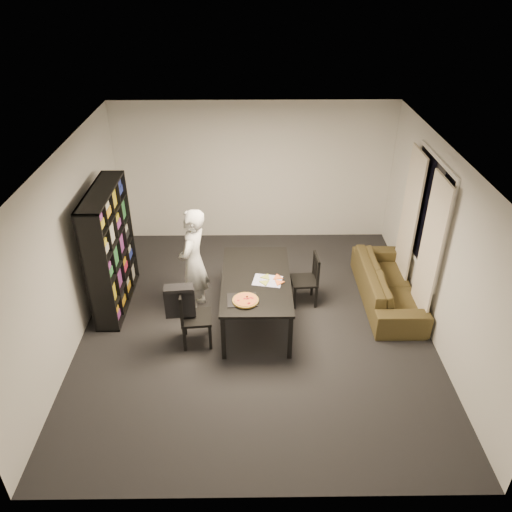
{
  "coord_description": "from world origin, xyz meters",
  "views": [
    {
      "loc": [
        -0.07,
        -5.79,
        4.7
      ],
      "look_at": [
        0.0,
        0.23,
        1.05
      ],
      "focal_mm": 35.0,
      "sensor_mm": 36.0,
      "label": 1
    }
  ],
  "objects_px": {
    "bookshelf": "(110,250)",
    "chair_left": "(190,313)",
    "sofa": "(388,285)",
    "dining_table": "(256,282)",
    "person": "(193,262)",
    "pepperoni_pizza": "(245,300)",
    "baking_tray": "(242,300)",
    "chair_right": "(309,276)"
  },
  "relations": [
    {
      "from": "chair_right",
      "to": "person",
      "type": "bearing_deg",
      "value": -89.33
    },
    {
      "from": "bookshelf",
      "to": "sofa",
      "type": "xyz_separation_m",
      "value": [
        4.22,
        -0.0,
        -0.66
      ]
    },
    {
      "from": "dining_table",
      "to": "person",
      "type": "distance_m",
      "value": 0.97
    },
    {
      "from": "bookshelf",
      "to": "dining_table",
      "type": "xyz_separation_m",
      "value": [
        2.16,
        -0.47,
        -0.28
      ]
    },
    {
      "from": "dining_table",
      "to": "chair_left",
      "type": "height_order",
      "value": "chair_left"
    },
    {
      "from": "chair_left",
      "to": "chair_right",
      "type": "relative_size",
      "value": 1.06
    },
    {
      "from": "bookshelf",
      "to": "chair_left",
      "type": "distance_m",
      "value": 1.64
    },
    {
      "from": "chair_left",
      "to": "chair_right",
      "type": "distance_m",
      "value": 1.97
    },
    {
      "from": "person",
      "to": "sofa",
      "type": "bearing_deg",
      "value": 109.26
    },
    {
      "from": "baking_tray",
      "to": "sofa",
      "type": "relative_size",
      "value": 0.2
    },
    {
      "from": "chair_left",
      "to": "sofa",
      "type": "height_order",
      "value": "chair_left"
    },
    {
      "from": "bookshelf",
      "to": "chair_left",
      "type": "relative_size",
      "value": 2.15
    },
    {
      "from": "dining_table",
      "to": "person",
      "type": "xyz_separation_m",
      "value": [
        -0.91,
        0.28,
        0.17
      ]
    },
    {
      "from": "person",
      "to": "chair_left",
      "type": "bearing_deg",
      "value": 15.87
    },
    {
      "from": "person",
      "to": "sofa",
      "type": "relative_size",
      "value": 0.84
    },
    {
      "from": "dining_table",
      "to": "chair_left",
      "type": "relative_size",
      "value": 2.0
    },
    {
      "from": "bookshelf",
      "to": "chair_right",
      "type": "xyz_separation_m",
      "value": [
        2.98,
        -0.03,
        -0.48
      ]
    },
    {
      "from": "dining_table",
      "to": "pepperoni_pizza",
      "type": "relative_size",
      "value": 5.05
    },
    {
      "from": "chair_right",
      "to": "chair_left",
      "type": "bearing_deg",
      "value": -66.23
    },
    {
      "from": "sofa",
      "to": "baking_tray",
      "type": "bearing_deg",
      "value": 113.66
    },
    {
      "from": "dining_table",
      "to": "chair_left",
      "type": "bearing_deg",
      "value": -151.38
    },
    {
      "from": "bookshelf",
      "to": "sofa",
      "type": "bearing_deg",
      "value": -0.06
    },
    {
      "from": "person",
      "to": "dining_table",
      "type": "bearing_deg",
      "value": 88.64
    },
    {
      "from": "person",
      "to": "baking_tray",
      "type": "bearing_deg",
      "value": 57.6
    },
    {
      "from": "chair_right",
      "to": "person",
      "type": "xyz_separation_m",
      "value": [
        -1.74,
        -0.16,
        0.37
      ]
    },
    {
      "from": "pepperoni_pizza",
      "to": "sofa",
      "type": "relative_size",
      "value": 0.18
    },
    {
      "from": "bookshelf",
      "to": "pepperoni_pizza",
      "type": "distance_m",
      "value": 2.27
    },
    {
      "from": "baking_tray",
      "to": "pepperoni_pizza",
      "type": "distance_m",
      "value": 0.06
    },
    {
      "from": "pepperoni_pizza",
      "to": "chair_right",
      "type": "bearing_deg",
      "value": 45.82
    },
    {
      "from": "chair_right",
      "to": "sofa",
      "type": "relative_size",
      "value": 0.42
    },
    {
      "from": "chair_left",
      "to": "sofa",
      "type": "distance_m",
      "value": 3.14
    },
    {
      "from": "sofa",
      "to": "pepperoni_pizza",
      "type": "bearing_deg",
      "value": 114.89
    },
    {
      "from": "baking_tray",
      "to": "sofa",
      "type": "height_order",
      "value": "baking_tray"
    },
    {
      "from": "dining_table",
      "to": "chair_left",
      "type": "xyz_separation_m",
      "value": [
        -0.91,
        -0.5,
        -0.17
      ]
    },
    {
      "from": "dining_table",
      "to": "baking_tray",
      "type": "bearing_deg",
      "value": -110.39
    },
    {
      "from": "bookshelf",
      "to": "chair_right",
      "type": "distance_m",
      "value": 3.02
    },
    {
      "from": "baking_tray",
      "to": "pepperoni_pizza",
      "type": "height_order",
      "value": "pepperoni_pizza"
    },
    {
      "from": "bookshelf",
      "to": "baking_tray",
      "type": "xyz_separation_m",
      "value": [
        1.96,
        -0.99,
        -0.21
      ]
    },
    {
      "from": "chair_right",
      "to": "person",
      "type": "distance_m",
      "value": 1.78
    },
    {
      "from": "sofa",
      "to": "person",
      "type": "bearing_deg",
      "value": 93.6
    },
    {
      "from": "bookshelf",
      "to": "baking_tray",
      "type": "relative_size",
      "value": 4.75
    },
    {
      "from": "dining_table",
      "to": "sofa",
      "type": "relative_size",
      "value": 0.88
    }
  ]
}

